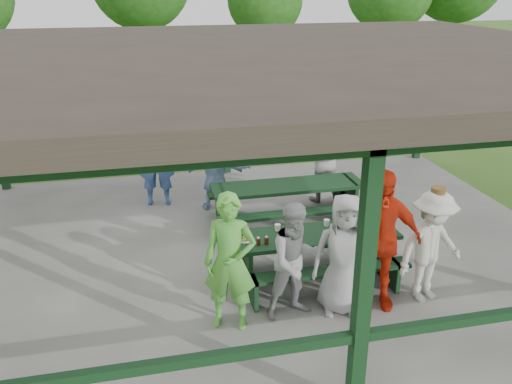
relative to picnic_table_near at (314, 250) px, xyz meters
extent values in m
plane|color=#30581B|center=(-0.43, 1.20, -0.57)|extent=(90.00, 90.00, 0.00)
cube|color=#62625E|center=(-0.43, 1.20, -0.52)|extent=(10.00, 8.00, 0.10)
cube|color=black|center=(-0.43, -2.60, 1.03)|extent=(0.15, 0.15, 3.00)
cube|color=black|center=(-0.43, 5.00, 1.03)|extent=(0.15, 0.15, 3.00)
cube|color=black|center=(4.37, 5.00, 1.03)|extent=(0.15, 0.15, 3.00)
cube|color=black|center=(-2.83, -2.60, 0.43)|extent=(4.65, 0.10, 0.10)
cube|color=black|center=(-2.83, 5.00, 0.43)|extent=(4.65, 0.10, 0.10)
cube|color=black|center=(1.97, 5.00, 0.43)|extent=(4.65, 0.10, 0.10)
cube|color=black|center=(-0.43, -2.60, 2.43)|extent=(9.80, 0.15, 0.20)
cube|color=black|center=(-0.43, 5.00, 2.43)|extent=(9.80, 0.15, 0.20)
cube|color=#302823|center=(-0.43, 1.20, 2.65)|extent=(10.60, 8.60, 0.24)
cube|color=black|center=(0.00, 0.00, 0.25)|extent=(2.43, 0.75, 0.06)
cube|color=black|center=(0.00, -0.55, -0.04)|extent=(2.43, 0.28, 0.05)
cube|color=black|center=(0.00, 0.55, -0.04)|extent=(2.43, 0.28, 0.05)
cube|color=black|center=(-1.03, 0.00, -0.09)|extent=(0.06, 0.70, 0.75)
cube|color=black|center=(1.03, 0.00, -0.09)|extent=(0.06, 0.70, 0.75)
cube|color=black|center=(-1.03, 0.00, -0.24)|extent=(0.06, 1.39, 0.45)
cube|color=black|center=(1.03, 0.00, -0.24)|extent=(0.06, 1.39, 0.45)
cube|color=black|center=(0.16, 2.00, 0.25)|extent=(2.75, 0.75, 0.06)
cube|color=black|center=(0.16, 1.45, -0.04)|extent=(2.75, 0.28, 0.05)
cube|color=black|center=(0.16, 2.55, -0.04)|extent=(2.75, 0.28, 0.05)
cube|color=black|center=(-1.03, 2.00, -0.09)|extent=(0.06, 0.70, 0.75)
cube|color=black|center=(1.36, 2.00, -0.09)|extent=(0.06, 0.70, 0.75)
cube|color=black|center=(-1.03, 2.00, -0.24)|extent=(0.06, 1.39, 0.45)
cube|color=black|center=(1.36, 2.00, -0.24)|extent=(0.06, 1.39, 0.45)
cylinder|color=white|center=(-1.03, 0.00, 0.29)|extent=(0.22, 0.22, 0.01)
torus|color=#A7773B|center=(-1.07, -0.02, 0.31)|extent=(0.10, 0.10, 0.03)
torus|color=#A7773B|center=(-0.99, -0.02, 0.31)|extent=(0.10, 0.10, 0.03)
torus|color=#A7773B|center=(-1.03, 0.04, 0.31)|extent=(0.10, 0.10, 0.03)
cylinder|color=white|center=(-0.35, 0.00, 0.29)|extent=(0.22, 0.22, 0.01)
torus|color=#A7773B|center=(-0.39, -0.02, 0.31)|extent=(0.10, 0.10, 0.03)
torus|color=#A7773B|center=(-0.31, -0.02, 0.31)|extent=(0.10, 0.10, 0.03)
torus|color=#A7773B|center=(-0.35, 0.04, 0.31)|extent=(0.10, 0.10, 0.03)
cylinder|color=white|center=(0.43, 0.00, 0.29)|extent=(0.22, 0.22, 0.01)
torus|color=#A7773B|center=(0.39, -0.02, 0.31)|extent=(0.10, 0.10, 0.03)
torus|color=#A7773B|center=(0.47, -0.02, 0.31)|extent=(0.10, 0.10, 0.03)
torus|color=#A7773B|center=(0.43, 0.04, 0.31)|extent=(0.10, 0.10, 0.03)
cylinder|color=white|center=(1.13, 0.00, 0.29)|extent=(0.22, 0.22, 0.01)
torus|color=#A7773B|center=(1.09, -0.02, 0.31)|extent=(0.10, 0.10, 0.03)
torus|color=#A7773B|center=(1.17, -0.02, 0.31)|extent=(0.10, 0.10, 0.03)
torus|color=#A7773B|center=(1.13, 0.04, 0.31)|extent=(0.10, 0.10, 0.03)
cylinder|color=#381E0F|center=(-0.89, -0.18, 0.33)|extent=(0.06, 0.06, 0.10)
cylinder|color=#381E0F|center=(-0.77, -0.18, 0.33)|extent=(0.06, 0.06, 0.10)
cylinder|color=#381E0F|center=(0.20, -0.18, 0.33)|extent=(0.06, 0.06, 0.10)
cylinder|color=#381E0F|center=(0.65, -0.18, 0.33)|extent=(0.06, 0.06, 0.10)
cylinder|color=#381E0F|center=(1.01, -0.18, 0.33)|extent=(0.06, 0.06, 0.10)
cone|color=white|center=(-0.51, 0.20, 0.33)|extent=(0.09, 0.09, 0.10)
cone|color=white|center=(0.25, 0.20, 0.33)|extent=(0.09, 0.09, 0.10)
cone|color=white|center=(0.42, 0.20, 0.33)|extent=(0.09, 0.09, 0.10)
cone|color=white|center=(0.97, 0.20, 0.33)|extent=(0.09, 0.09, 0.10)
imported|color=#52AB3B|center=(-1.41, -0.86, 0.44)|extent=(0.77, 0.63, 1.82)
imported|color=#939496|center=(-0.54, -0.83, 0.33)|extent=(0.87, 0.73, 1.60)
imported|color=#99999C|center=(0.09, -0.87, 0.37)|extent=(0.93, 0.73, 1.68)
imported|color=red|center=(0.58, -0.83, 0.52)|extent=(1.23, 0.70, 1.97)
imported|color=beige|center=(1.36, -0.86, 0.34)|extent=(1.15, 0.83, 1.62)
cylinder|color=brown|center=(1.36, -0.86, 1.09)|extent=(0.39, 0.39, 0.02)
cylinder|color=brown|center=(1.36, -0.86, 1.15)|extent=(0.23, 0.23, 0.11)
imported|color=#81A5C8|center=(-1.01, 2.97, 0.27)|extent=(1.43, 0.70, 1.48)
imported|color=#3A5997|center=(-2.10, 3.42, 0.49)|extent=(0.76, 0.55, 1.92)
imported|color=gray|center=(1.13, 2.90, 0.39)|extent=(0.97, 0.84, 1.72)
imported|color=silver|center=(1.76, 9.31, 0.17)|extent=(5.72, 3.41, 1.49)
cube|color=navy|center=(-4.26, 9.21, 0.31)|extent=(3.35, 2.16, 0.13)
cube|color=navy|center=(-4.10, 8.45, 0.59)|extent=(3.04, 0.71, 0.44)
cube|color=navy|center=(-4.43, 9.96, 0.59)|extent=(3.04, 0.71, 0.44)
cube|color=navy|center=(-5.78, 8.88, 0.59)|extent=(0.39, 1.53, 0.44)
cube|color=navy|center=(-2.75, 9.53, 0.59)|extent=(0.39, 1.53, 0.44)
cylinder|color=black|center=(-5.06, 8.19, -0.15)|extent=(0.86, 0.37, 0.84)
cylinder|color=yellow|center=(-5.06, 8.19, -0.15)|extent=(0.35, 0.30, 0.31)
cylinder|color=black|center=(-5.41, 9.81, -0.15)|extent=(0.86, 0.37, 0.84)
cylinder|color=yellow|center=(-5.41, 9.81, -0.15)|extent=(0.35, 0.30, 0.31)
cylinder|color=black|center=(-3.12, 8.61, -0.15)|extent=(0.86, 0.37, 0.84)
cylinder|color=yellow|center=(-3.12, 8.61, -0.15)|extent=(0.35, 0.30, 0.31)
cylinder|color=black|center=(-3.47, 10.23, -0.15)|extent=(0.86, 0.37, 0.84)
cylinder|color=yellow|center=(-3.47, 10.23, -0.15)|extent=(0.35, 0.30, 0.31)
cube|color=navy|center=(-2.21, 9.65, 0.20)|extent=(1.10, 0.32, 0.09)
cone|color=#F2590C|center=(-5.83, 8.87, 0.70)|extent=(0.11, 0.44, 0.44)
cylinder|color=#342414|center=(-1.77, 16.69, 0.99)|extent=(0.36, 0.36, 3.12)
cylinder|color=#342414|center=(3.37, 16.92, 0.68)|extent=(0.36, 0.36, 2.50)
sphere|color=#234813|center=(3.37, 16.92, 2.84)|extent=(3.21, 3.21, 3.21)
cylinder|color=#342414|center=(8.50, 15.71, 0.86)|extent=(0.36, 0.36, 2.86)
cylinder|color=#342414|center=(11.95, 16.29, 1.06)|extent=(0.36, 0.36, 3.25)
camera|label=1|loc=(-2.42, -6.72, 3.75)|focal=38.00mm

